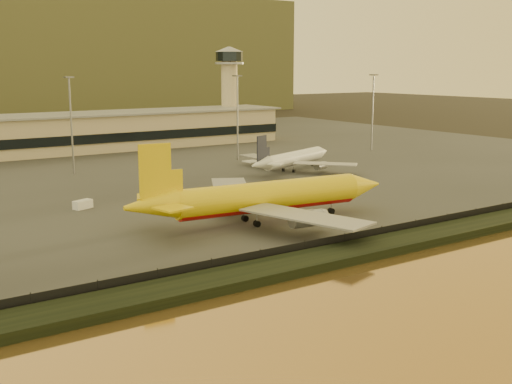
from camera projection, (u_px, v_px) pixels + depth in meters
ground at (285, 233)px, 109.84m from camera, size 900.00×900.00×0.00m
embankment at (352, 253)px, 95.88m from camera, size 320.00×7.00×1.40m
tarmac at (91, 164)px, 187.07m from camera, size 320.00×220.00×0.20m
perimeter_fence at (335, 243)px, 99.02m from camera, size 300.00×0.05×2.20m
terminal_building at (12, 137)px, 202.76m from camera, size 202.00×25.00×12.60m
control_tower at (229, 83)px, 250.67m from camera, size 11.20×11.20×35.50m
apron_light_masts at (166, 112)px, 176.05m from camera, size 152.20×12.20×25.40m
dhl_cargo_jet at (264, 197)px, 115.74m from camera, size 52.10×50.74×15.55m
white_narrowbody_jet at (293, 159)px, 173.82m from camera, size 36.67×34.67×10.94m
gse_vehicle_yellow at (282, 184)px, 149.44m from camera, size 4.33×3.19×1.78m
gse_vehicle_white at (83, 204)px, 127.70m from camera, size 4.23×3.04×1.74m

